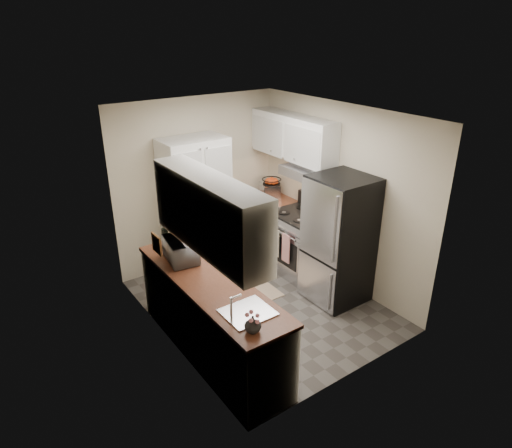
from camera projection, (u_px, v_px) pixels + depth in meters
name	position (u px, v px, depth m)	size (l,w,h in m)	color
ground	(261.00, 304.00, 6.04)	(3.20, 3.20, 0.00)	#56514C
room_shell	(261.00, 189.00, 5.36)	(2.64, 3.24, 2.52)	beige
pantry_cabinet	(196.00, 207.00, 6.51)	(0.90, 0.55, 2.00)	white
base_cabinet_left	(211.00, 318.00, 5.01)	(0.60, 2.30, 0.88)	white
countertop_left	(209.00, 282.00, 4.83)	(0.63, 2.33, 0.04)	brown
base_cabinet_right	(268.00, 226.00, 7.27)	(0.60, 0.80, 0.88)	white
countertop_right	(268.00, 199.00, 7.08)	(0.63, 0.83, 0.04)	brown
electric_range	(300.00, 242.00, 6.65)	(0.71, 0.78, 1.13)	#B7B7BC
refrigerator	(339.00, 240.00, 5.88)	(0.70, 0.72, 1.70)	#B7B7BC
microwave	(181.00, 250.00, 5.18)	(0.47, 0.32, 0.26)	silver
wine_bottle	(165.00, 236.00, 5.46)	(0.08, 0.08, 0.32)	black
flower_vase	(253.00, 324.00, 3.99)	(0.15, 0.15, 0.16)	silver
cutting_board	(180.00, 231.00, 5.63)	(0.02, 0.22, 0.28)	#47873D
toaster_oven	(270.00, 190.00, 7.14)	(0.27, 0.34, 0.19)	#AEADB2
fruit_basket	(272.00, 180.00, 7.07)	(0.30, 0.30, 0.13)	#EB4715
kitchen_mat	(249.00, 287.00, 6.42)	(0.57, 0.92, 0.01)	tan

